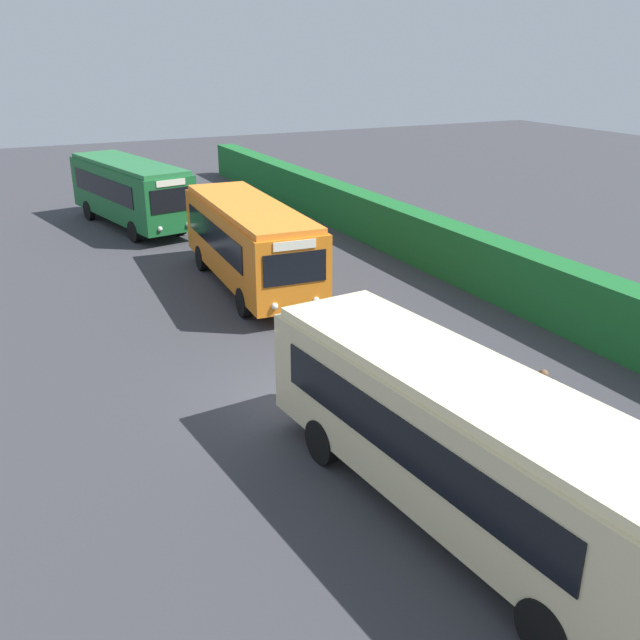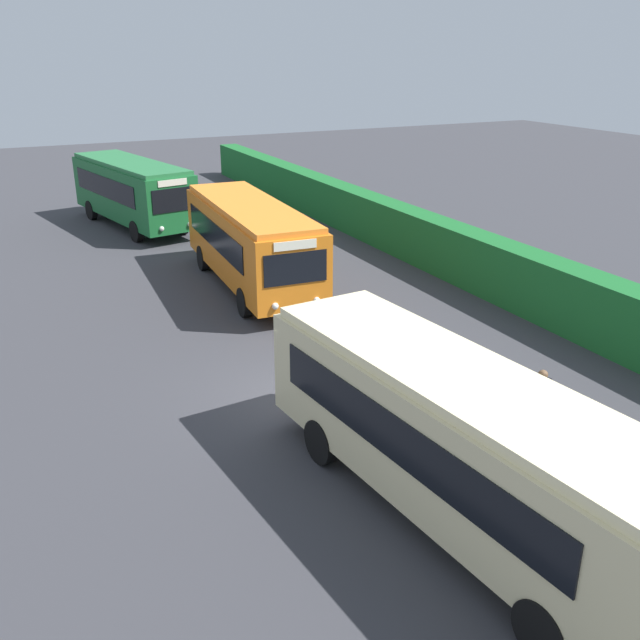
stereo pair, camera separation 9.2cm
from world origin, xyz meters
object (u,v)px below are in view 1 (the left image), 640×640
at_px(person_center, 540,402).
at_px(bus_orange, 250,240).
at_px(bus_green, 130,190).
at_px(bus_cream, 466,440).
at_px(person_left, 198,213).

bearing_deg(person_center, bus_orange, 170.48).
bearing_deg(person_center, bus_green, 170.92).
distance_m(bus_orange, person_center, 13.35).
height_order(bus_green, bus_cream, bus_green).
distance_m(bus_orange, person_left, 9.32).
relative_size(bus_green, person_center, 5.43).
bearing_deg(person_left, bus_cream, -77.04).
bearing_deg(person_center, bus_cream, -81.92).
xyz_separation_m(bus_orange, person_left, (-9.23, 0.81, -0.92)).
xyz_separation_m(bus_cream, person_center, (-1.67, 3.41, -0.83)).
distance_m(bus_green, person_left, 3.66).
bearing_deg(bus_orange, person_left, 178.20).
bearing_deg(bus_green, person_center, -2.51).
relative_size(bus_green, person_left, 5.53).
distance_m(person_left, person_center, 22.44).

